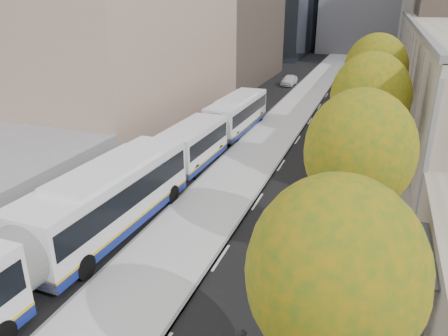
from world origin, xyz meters
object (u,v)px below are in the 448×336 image
at_px(bus_shelter, 408,259).
at_px(bus_near, 44,242).
at_px(distant_car, 289,80).
at_px(bus_far, 221,124).

xyz_separation_m(bus_shelter, bus_near, (-13.34, -2.81, -0.44)).
relative_size(bus_shelter, distant_car, 1.13).
height_order(bus_shelter, distant_car, bus_shelter).
xyz_separation_m(bus_far, distant_car, (0.09, 25.55, -0.86)).
xyz_separation_m(bus_near, distant_car, (0.57, 44.54, -1.09)).
height_order(bus_near, distant_car, bus_near).
height_order(bus_far, distant_car, bus_far).
relative_size(bus_near, distant_car, 4.96).
bearing_deg(distant_car, bus_far, -88.29).
distance_m(bus_shelter, distant_car, 43.66).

